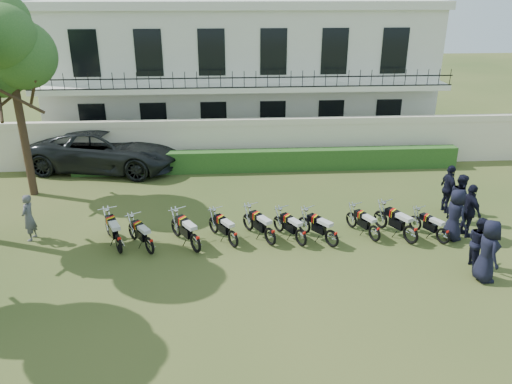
# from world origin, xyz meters

# --- Properties ---
(ground) EXTENTS (100.00, 100.00, 0.00)m
(ground) POSITION_xyz_m (0.00, 0.00, 0.00)
(ground) COLOR #31461C
(ground) RESTS_ON ground
(perimeter_wall) EXTENTS (30.00, 0.35, 2.30)m
(perimeter_wall) POSITION_xyz_m (0.00, 8.00, 1.17)
(perimeter_wall) COLOR beige
(perimeter_wall) RESTS_ON ground
(hedge) EXTENTS (18.00, 0.60, 1.00)m
(hedge) POSITION_xyz_m (1.00, 7.20, 0.50)
(hedge) COLOR #1A3F16
(hedge) RESTS_ON ground
(building) EXTENTS (20.40, 9.60, 7.40)m
(building) POSITION_xyz_m (0.00, 13.96, 3.71)
(building) COLOR silver
(building) RESTS_ON ground
(tree_west_near) EXTENTS (3.40, 3.20, 7.90)m
(tree_west_near) POSITION_xyz_m (-8.96, 5.00, 5.89)
(tree_west_near) COLOR #473323
(tree_west_near) RESTS_ON ground
(motorcycle_0) EXTENTS (0.99, 1.90, 1.11)m
(motorcycle_0) POSITION_xyz_m (-4.51, -0.34, 0.51)
(motorcycle_0) COLOR black
(motorcycle_0) RESTS_ON ground
(motorcycle_1) EXTENTS (1.10, 1.60, 1.01)m
(motorcycle_1) POSITION_xyz_m (-3.51, -0.48, 0.47)
(motorcycle_1) COLOR black
(motorcycle_1) RESTS_ON ground
(motorcycle_2) EXTENTS (1.13, 1.80, 1.11)m
(motorcycle_2) POSITION_xyz_m (-2.03, -0.47, 0.51)
(motorcycle_2) COLOR black
(motorcycle_2) RESTS_ON ground
(motorcycle_3) EXTENTS (1.03, 1.63, 1.01)m
(motorcycle_3) POSITION_xyz_m (-0.81, -0.19, 0.46)
(motorcycle_3) COLOR black
(motorcycle_3) RESTS_ON ground
(motorcycle_4) EXTENTS (1.07, 1.73, 1.06)m
(motorcycle_4) POSITION_xyz_m (0.43, -0.14, 0.49)
(motorcycle_4) COLOR black
(motorcycle_4) RESTS_ON ground
(motorcycle_5) EXTENTS (0.99, 1.65, 1.00)m
(motorcycle_5) POSITION_xyz_m (1.44, -0.27, 0.46)
(motorcycle_5) COLOR black
(motorcycle_5) RESTS_ON ground
(motorcycle_6) EXTENTS (1.17, 1.60, 1.03)m
(motorcycle_6) POSITION_xyz_m (2.44, -0.41, 0.48)
(motorcycle_6) COLOR black
(motorcycle_6) RESTS_ON ground
(motorcycle_7) EXTENTS (0.88, 1.65, 0.97)m
(motorcycle_7) POSITION_xyz_m (3.97, -0.10, 0.45)
(motorcycle_7) COLOR black
(motorcycle_7) RESTS_ON ground
(motorcycle_8) EXTENTS (1.06, 1.85, 1.11)m
(motorcycle_8) POSITION_xyz_m (5.12, -0.36, 0.51)
(motorcycle_8) COLOR black
(motorcycle_8) RESTS_ON ground
(motorcycle_9) EXTENTS (0.92, 1.56, 0.95)m
(motorcycle_9) POSITION_xyz_m (6.21, -0.44, 0.44)
(motorcycle_9) COLOR black
(motorcycle_9) RESTS_ON ground
(suv) EXTENTS (7.46, 4.52, 1.93)m
(suv) POSITION_xyz_m (-6.55, 7.97, 0.97)
(suv) COLOR black
(suv) RESTS_ON ground
(inspector) EXTENTS (0.48, 0.65, 1.65)m
(inspector) POSITION_xyz_m (-7.67, 0.85, 0.82)
(inspector) COLOR #59595E
(inspector) RESTS_ON ground
(officer_0) EXTENTS (0.65, 0.97, 1.92)m
(officer_0) POSITION_xyz_m (6.51, -2.65, 0.96)
(officer_0) COLOR black
(officer_0) RESTS_ON ground
(officer_1) EXTENTS (0.66, 0.83, 1.62)m
(officer_1) POSITION_xyz_m (6.67, -1.87, 0.81)
(officer_1) COLOR black
(officer_1) RESTS_ON ground
(officer_2) EXTENTS (0.67, 1.18, 1.91)m
(officer_2) POSITION_xyz_m (7.27, 0.10, 0.95)
(officer_2) COLOR black
(officer_2) RESTS_ON ground
(officer_3) EXTENTS (0.83, 1.02, 1.81)m
(officer_3) POSITION_xyz_m (6.69, -0.09, 0.91)
(officer_3) COLOR black
(officer_3) RESTS_ON ground
(officer_4) EXTENTS (0.77, 0.95, 1.83)m
(officer_4) POSITION_xyz_m (7.50, 1.27, 0.91)
(officer_4) COLOR black
(officer_4) RESTS_ON ground
(officer_5) EXTENTS (0.48, 1.11, 1.88)m
(officer_5) POSITION_xyz_m (7.42, 2.11, 0.94)
(officer_5) COLOR black
(officer_5) RESTS_ON ground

